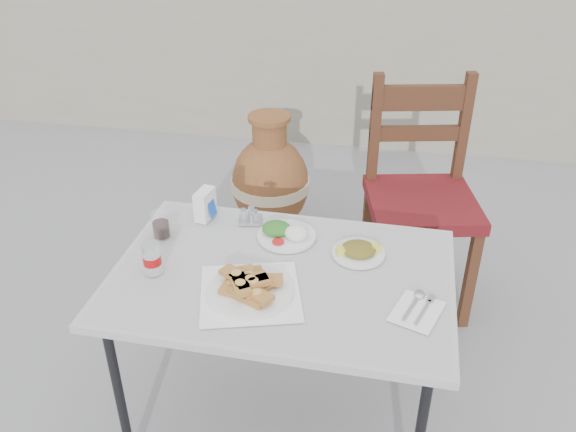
% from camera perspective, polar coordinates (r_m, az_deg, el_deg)
% --- Properties ---
extents(ground, '(80.00, 80.00, 0.00)m').
position_cam_1_polar(ground, '(2.54, -1.42, -15.88)').
color(ground, slate).
rests_on(ground, ground).
extents(cafe_table, '(1.12, 0.77, 0.67)m').
position_cam_1_polar(cafe_table, '(2.02, -0.58, -6.38)').
color(cafe_table, black).
rests_on(cafe_table, ground).
extents(pide_plate, '(0.38, 0.38, 0.06)m').
position_cam_1_polar(pide_plate, '(1.89, -3.58, -6.56)').
color(pide_plate, white).
rests_on(pide_plate, cafe_table).
extents(salad_rice_plate, '(0.21, 0.21, 0.05)m').
position_cam_1_polar(salad_rice_plate, '(2.16, -0.20, -1.57)').
color(salad_rice_plate, white).
rests_on(salad_rice_plate, cafe_table).
extents(salad_chopped_plate, '(0.18, 0.18, 0.04)m').
position_cam_1_polar(salad_chopped_plate, '(2.08, 6.61, -3.24)').
color(salad_chopped_plate, white).
rests_on(salad_chopped_plate, cafe_table).
extents(soda_can, '(0.06, 0.06, 0.11)m').
position_cam_1_polar(soda_can, '(2.01, -12.62, -3.89)').
color(soda_can, white).
rests_on(soda_can, cafe_table).
extents(cola_glass, '(0.06, 0.06, 0.09)m').
position_cam_1_polar(cola_glass, '(2.20, -11.81, -0.91)').
color(cola_glass, white).
rests_on(cola_glass, cafe_table).
extents(napkin_holder, '(0.07, 0.10, 0.11)m').
position_cam_1_polar(napkin_holder, '(2.27, -7.77, 1.08)').
color(napkin_holder, white).
rests_on(napkin_holder, cafe_table).
extents(condiment_caddy, '(0.10, 0.08, 0.06)m').
position_cam_1_polar(condiment_caddy, '(2.25, -3.56, -0.09)').
color(condiment_caddy, silver).
rests_on(condiment_caddy, cafe_table).
extents(cutlery_napkin, '(0.18, 0.20, 0.01)m').
position_cam_1_polar(cutlery_napkin, '(1.89, 12.03, -8.44)').
color(cutlery_napkin, white).
rests_on(cutlery_napkin, cafe_table).
extents(chair, '(0.55, 0.55, 1.05)m').
position_cam_1_polar(chair, '(2.77, 12.27, 1.95)').
color(chair, '#34180E').
rests_on(chair, ground).
extents(terracotta_urn, '(0.41, 0.41, 0.72)m').
position_cam_1_polar(terracotta_urn, '(3.23, -1.67, 2.99)').
color(terracotta_urn, brown).
rests_on(terracotta_urn, ground).
extents(back_wall, '(6.00, 0.25, 1.20)m').
position_cam_1_polar(back_wall, '(4.39, 5.35, 14.40)').
color(back_wall, gray).
rests_on(back_wall, ground).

